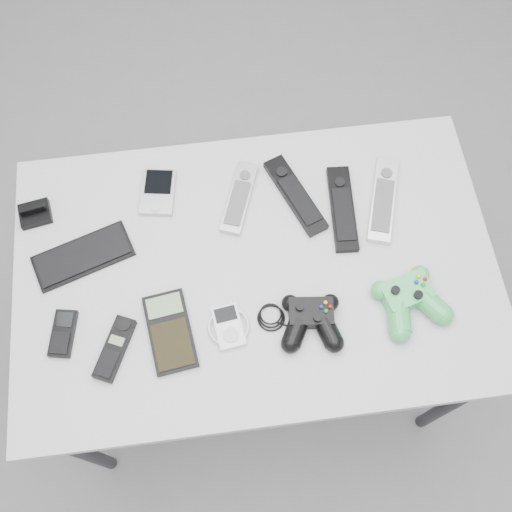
{
  "coord_description": "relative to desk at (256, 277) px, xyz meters",
  "views": [
    {
      "loc": [
        -0.11,
        -0.62,
        2.05
      ],
      "look_at": [
        -0.04,
        -0.06,
        0.78
      ],
      "focal_mm": 42.0,
      "sensor_mm": 36.0,
      "label": 1
    }
  ],
  "objects": [
    {
      "name": "remote_silver_b",
      "position": [
        0.33,
        0.13,
        0.08
      ],
      "size": [
        0.12,
        0.24,
        0.02
      ],
      "primitive_type": "cube",
      "rotation": [
        0.0,
        0.0,
        -0.31
      ],
      "color": "silver",
      "rests_on": "desk"
    },
    {
      "name": "controller_green",
      "position": [
        0.33,
        -0.13,
        0.09
      ],
      "size": [
        0.19,
        0.2,
        0.05
      ],
      "primitive_type": null,
      "rotation": [
        0.0,
        0.0,
        0.26
      ],
      "color": "green",
      "rests_on": "desk"
    },
    {
      "name": "floor",
      "position": [
        0.05,
        0.08,
        -0.69
      ],
      "size": [
        3.5,
        3.5,
        0.0
      ],
      "primitive_type": "plane",
      "color": "slate",
      "rests_on": "ground"
    },
    {
      "name": "desk",
      "position": [
        0.0,
        0.0,
        0.0
      ],
      "size": [
        1.13,
        0.73,
        0.76
      ],
      "color": "#A9A9AC",
      "rests_on": "floor"
    },
    {
      "name": "dock_bracket",
      "position": [
        -0.51,
        0.2,
        0.09
      ],
      "size": [
        0.08,
        0.08,
        0.04
      ],
      "primitive_type": "cube",
      "rotation": [
        0.0,
        0.0,
        0.17
      ],
      "color": "black",
      "rests_on": "desk"
    },
    {
      "name": "remote_black_a",
      "position": [
        0.12,
        0.17,
        0.08
      ],
      "size": [
        0.13,
        0.23,
        0.02
      ],
      "primitive_type": "cube",
      "rotation": [
        0.0,
        0.0,
        0.37
      ],
      "color": "black",
      "rests_on": "desk"
    },
    {
      "name": "cordless_handset",
      "position": [
        -0.33,
        -0.16,
        0.08
      ],
      "size": [
        0.1,
        0.15,
        0.02
      ],
      "primitive_type": "cube",
      "rotation": [
        0.0,
        0.0,
        -0.43
      ],
      "color": "black",
      "rests_on": "desk"
    },
    {
      "name": "controller_black",
      "position": [
        0.1,
        -0.15,
        0.09
      ],
      "size": [
        0.25,
        0.17,
        0.05
      ],
      "primitive_type": null,
      "rotation": [
        0.0,
        0.0,
        -0.11
      ],
      "color": "black",
      "rests_on": "desk"
    },
    {
      "name": "remote_silver_a",
      "position": [
        -0.02,
        0.18,
        0.08
      ],
      "size": [
        0.12,
        0.2,
        0.02
      ],
      "primitive_type": "cube",
      "rotation": [
        0.0,
        0.0,
        -0.36
      ],
      "color": "#A4A5AB",
      "rests_on": "desk"
    },
    {
      "name": "remote_black_b",
      "position": [
        0.23,
        0.12,
        0.08
      ],
      "size": [
        0.07,
        0.23,
        0.02
      ],
      "primitive_type": "cube",
      "rotation": [
        0.0,
        0.0,
        -0.07
      ],
      "color": "black",
      "rests_on": "desk"
    },
    {
      "name": "pda",
      "position": [
        -0.21,
        0.23,
        0.08
      ],
      "size": [
        0.1,
        0.14,
        0.02
      ],
      "primitive_type": "cube",
      "rotation": [
        0.0,
        0.0,
        -0.16
      ],
      "color": "#A4A5AB",
      "rests_on": "desk"
    },
    {
      "name": "calculator",
      "position": [
        -0.21,
        -0.13,
        0.07
      ],
      "size": [
        0.12,
        0.2,
        0.02
      ],
      "primitive_type": "cube",
      "rotation": [
        0.0,
        0.0,
        0.13
      ],
      "color": "black",
      "rests_on": "desk"
    },
    {
      "name": "mobile_phone",
      "position": [
        -0.45,
        -0.11,
        0.07
      ],
      "size": [
        0.07,
        0.11,
        0.02
      ],
      "primitive_type": "cube",
      "rotation": [
        0.0,
        0.0,
        -0.18
      ],
      "color": "black",
      "rests_on": "desk"
    },
    {
      "name": "mp3_player",
      "position": [
        -0.08,
        -0.14,
        0.07
      ],
      "size": [
        0.11,
        0.11,
        0.02
      ],
      "primitive_type": "cube",
      "rotation": [
        0.0,
        0.0,
        0.13
      ],
      "color": "silver",
      "rests_on": "desk"
    },
    {
      "name": "pda_keyboard",
      "position": [
        -0.4,
        0.08,
        0.07
      ],
      "size": [
        0.25,
        0.16,
        0.01
      ],
      "primitive_type": "cube",
      "rotation": [
        0.0,
        0.0,
        0.32
      ],
      "color": "black",
      "rests_on": "desk"
    }
  ]
}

